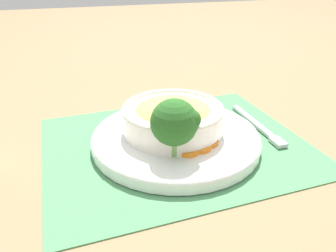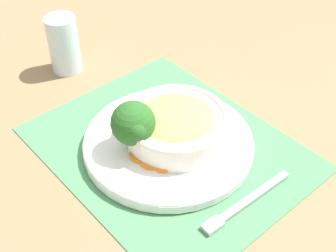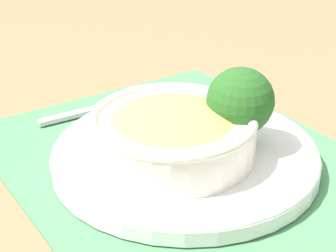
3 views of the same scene
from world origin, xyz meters
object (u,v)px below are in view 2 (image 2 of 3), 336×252
at_px(fork, 239,207).
at_px(bowl, 177,124).
at_px(water_glass, 64,47).
at_px(broccoli_floret, 133,124).

bearing_deg(fork, bowl, -5.89).
relative_size(bowl, water_glass, 1.49).
height_order(bowl, broccoli_floret, broccoli_floret).
bearing_deg(broccoli_floret, water_glass, -8.70).
bearing_deg(bowl, water_glass, 4.50).
bearing_deg(water_glass, broccoli_floret, 171.30).
xyz_separation_m(bowl, water_glass, (0.33, 0.03, 0.01)).
bearing_deg(bowl, broccoli_floret, 71.53).
relative_size(bowl, broccoli_floret, 1.96).
distance_m(water_glass, fork, 0.51).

